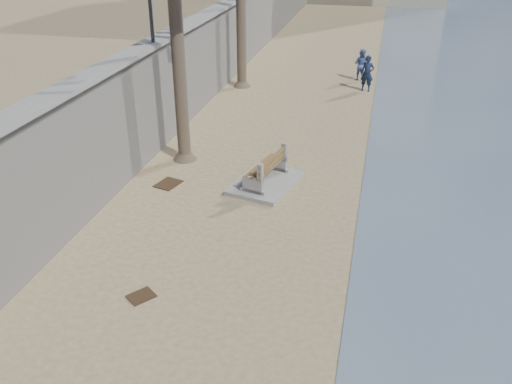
{
  "coord_description": "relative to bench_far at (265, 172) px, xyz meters",
  "views": [
    {
      "loc": [
        2.22,
        -4.57,
        7.36
      ],
      "look_at": [
        -0.5,
        7.0,
        1.2
      ],
      "focal_mm": 38.0,
      "sensor_mm": 36.0,
      "label": 1
    }
  ],
  "objects": [
    {
      "name": "bench_far",
      "position": [
        0.0,
        0.0,
        0.0
      ],
      "size": [
        2.08,
        2.65,
        0.98
      ],
      "color": "gray",
      "rests_on": "ground_plane"
    },
    {
      "name": "debris_d",
      "position": [
        -1.45,
        -5.88,
        -0.41
      ],
      "size": [
        0.68,
        0.7,
        0.03
      ],
      "primitive_type": "cube",
      "rotation": [
        0.0,
        0.0,
        0.91
      ],
      "color": "#382616",
      "rests_on": "ground_plane"
    },
    {
      "name": "person_a",
      "position": [
        2.45,
        10.53,
        0.5
      ],
      "size": [
        0.73,
        0.54,
        1.87
      ],
      "primitive_type": "imported",
      "rotation": [
        0.0,
        0.0,
        -0.14
      ],
      "color": "#141F38",
      "rests_on": "ground_plane"
    },
    {
      "name": "person_b",
      "position": [
        2.07,
        12.34,
        0.41
      ],
      "size": [
        1.01,
        0.93,
        1.68
      ],
      "primitive_type": "imported",
      "rotation": [
        0.0,
        0.0,
        2.67
      ],
      "color": "#5068A6",
      "rests_on": "ground_plane"
    },
    {
      "name": "seawall",
      "position": [
        -4.33,
        10.2,
        1.32
      ],
      "size": [
        0.45,
        70.0,
        3.5
      ],
      "primitive_type": "cube",
      "color": "gray",
      "rests_on": "ground_plane"
    },
    {
      "name": "debris_c",
      "position": [
        -2.88,
        -0.65,
        -0.41
      ],
      "size": [
        0.8,
        0.91,
        0.03
      ],
      "primitive_type": "cube",
      "rotation": [
        0.0,
        0.0,
        1.3
      ],
      "color": "#382616",
      "rests_on": "ground_plane"
    },
    {
      "name": "wall_cap",
      "position": [
        -4.33,
        10.2,
        3.12
      ],
      "size": [
        0.8,
        70.0,
        0.12
      ],
      "primitive_type": "cube",
      "color": "gray",
      "rests_on": "seawall"
    }
  ]
}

